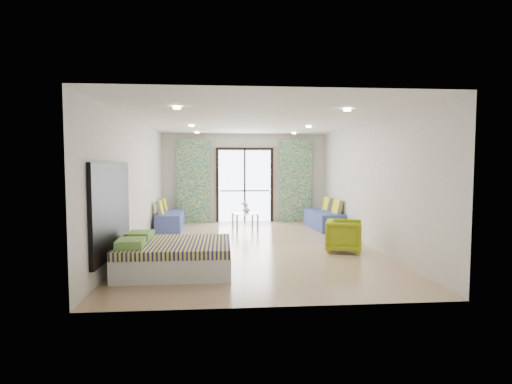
{
  "coord_description": "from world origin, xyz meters",
  "views": [
    {
      "loc": [
        -0.67,
        -8.56,
        1.77
      ],
      "look_at": [
        0.07,
        0.32,
        1.15
      ],
      "focal_mm": 28.0,
      "sensor_mm": 36.0,
      "label": 1
    }
  ],
  "objects": [
    {
      "name": "downlight_b",
      "position": [
        1.4,
        -2.0,
        2.67
      ],
      "size": [
        0.12,
        0.12,
        0.02
      ],
      "primitive_type": "cylinder",
      "color": "#FFE0B2",
      "rests_on": "ceiling"
    },
    {
      "name": "coffee_table",
      "position": [
        -0.07,
        2.31,
        0.38
      ],
      "size": [
        0.76,
        0.76,
        0.75
      ],
      "rotation": [
        0.0,
        0.0,
        0.18
      ],
      "color": "silver",
      "rests_on": "floor"
    },
    {
      "name": "wall_back",
      "position": [
        0.0,
        3.75,
        1.35
      ],
      "size": [
        5.0,
        0.01,
        2.7
      ],
      "primitive_type": null,
      "color": "silver",
      "rests_on": "ground"
    },
    {
      "name": "vase",
      "position": [
        -0.03,
        2.38,
        0.53
      ],
      "size": [
        0.26,
        0.27,
        0.2
      ],
      "primitive_type": "imported",
      "rotation": [
        0.0,
        0.0,
        -0.4
      ],
      "color": "white",
      "rests_on": "coffee_table"
    },
    {
      "name": "headboard",
      "position": [
        -2.46,
        -2.0,
        1.05
      ],
      "size": [
        0.06,
        2.1,
        1.5
      ],
      "primitive_type": "cube",
      "color": "black",
      "rests_on": "floor"
    },
    {
      "name": "downlight_c",
      "position": [
        -1.4,
        1.0,
        2.67
      ],
      "size": [
        0.12,
        0.12,
        0.02
      ],
      "primitive_type": "cylinder",
      "color": "#FFE0B2",
      "rests_on": "ceiling"
    },
    {
      "name": "downlight_f",
      "position": [
        1.4,
        3.0,
        2.67
      ],
      "size": [
        0.12,
        0.12,
        0.02
      ],
      "primitive_type": "cylinder",
      "color": "#FFE0B2",
      "rests_on": "ceiling"
    },
    {
      "name": "balcony_door",
      "position": [
        0.0,
        3.72,
        1.26
      ],
      "size": [
        1.76,
        0.08,
        2.28
      ],
      "color": "black",
      "rests_on": "floor"
    },
    {
      "name": "ceiling",
      "position": [
        0.0,
        0.0,
        2.7
      ],
      "size": [
        5.0,
        7.5,
        0.01
      ],
      "primitive_type": null,
      "color": "silver",
      "rests_on": "ground"
    },
    {
      "name": "wall_right",
      "position": [
        2.5,
        0.0,
        1.35
      ],
      "size": [
        0.01,
        7.5,
        2.7
      ],
      "primitive_type": null,
      "color": "silver",
      "rests_on": "ground"
    },
    {
      "name": "downlight_d",
      "position": [
        1.4,
        1.0,
        2.67
      ],
      "size": [
        0.12,
        0.12,
        0.02
      ],
      "primitive_type": "cylinder",
      "color": "#FFE0B2",
      "rests_on": "ceiling"
    },
    {
      "name": "floor",
      "position": [
        0.0,
        0.0,
        0.0
      ],
      "size": [
        5.0,
        7.5,
        0.01
      ],
      "primitive_type": null,
      "color": "tan",
      "rests_on": "ground"
    },
    {
      "name": "daybed_right",
      "position": [
        2.12,
        2.15,
        0.26
      ],
      "size": [
        0.78,
        1.74,
        0.84
      ],
      "rotation": [
        0.0,
        0.0,
        0.07
      ],
      "color": "#3C4B8F",
      "rests_on": "floor"
    },
    {
      "name": "curtain_left",
      "position": [
        -1.55,
        3.57,
        1.25
      ],
      "size": [
        1.0,
        0.1,
        2.5
      ],
      "primitive_type": "cube",
      "color": "white",
      "rests_on": "floor"
    },
    {
      "name": "balcony_rail",
      "position": [
        0.0,
        3.73,
        0.95
      ],
      "size": [
        1.52,
        0.03,
        0.04
      ],
      "primitive_type": "cube",
      "color": "#595451",
      "rests_on": "balcony_door"
    },
    {
      "name": "curtain_right",
      "position": [
        1.55,
        3.57,
        1.25
      ],
      "size": [
        1.0,
        0.1,
        2.5
      ],
      "primitive_type": "cube",
      "color": "white",
      "rests_on": "floor"
    },
    {
      "name": "downlight_e",
      "position": [
        -1.4,
        3.0,
        2.67
      ],
      "size": [
        0.12,
        0.12,
        0.02
      ],
      "primitive_type": "cylinder",
      "color": "#FFE0B2",
      "rests_on": "ceiling"
    },
    {
      "name": "switch_plate",
      "position": [
        -2.47,
        -0.75,
        1.05
      ],
      "size": [
        0.02,
        0.1,
        0.1
      ],
      "primitive_type": "cube",
      "color": "silver",
      "rests_on": "wall_left"
    },
    {
      "name": "armchair",
      "position": [
        1.77,
        -0.73,
        0.35
      ],
      "size": [
        0.83,
        0.86,
        0.71
      ],
      "primitive_type": "imported",
      "rotation": [
        0.0,
        0.0,
        1.25
      ],
      "color": "#91A715",
      "rests_on": "floor"
    },
    {
      "name": "wall_left",
      "position": [
        -2.5,
        0.0,
        1.35
      ],
      "size": [
        0.01,
        7.5,
        2.7
      ],
      "primitive_type": null,
      "color": "silver",
      "rests_on": "ground"
    },
    {
      "name": "daybed_left",
      "position": [
        -2.11,
        2.4,
        0.25
      ],
      "size": [
        0.67,
        1.67,
        0.82
      ],
      "rotation": [
        0.0,
        0.0,
        0.02
      ],
      "color": "#3C4B8F",
      "rests_on": "floor"
    },
    {
      "name": "wall_front",
      "position": [
        0.0,
        -3.75,
        1.35
      ],
      "size": [
        5.0,
        0.01,
        2.7
      ],
      "primitive_type": null,
      "color": "silver",
      "rests_on": "ground"
    },
    {
      "name": "downlight_a",
      "position": [
        -1.4,
        -2.0,
        2.67
      ],
      "size": [
        0.12,
        0.12,
        0.02
      ],
      "primitive_type": "cylinder",
      "color": "#FFE0B2",
      "rests_on": "ceiling"
    },
    {
      "name": "bed",
      "position": [
        -1.47,
        -2.0,
        0.26
      ],
      "size": [
        1.79,
        1.46,
        0.62
      ],
      "color": "silver",
      "rests_on": "floor"
    }
  ]
}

